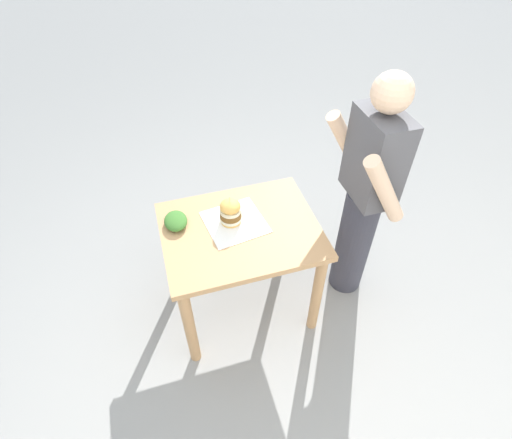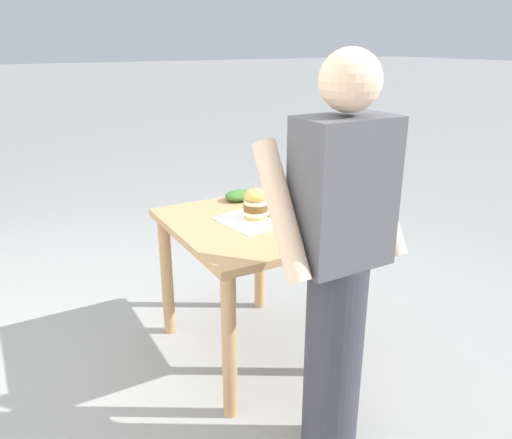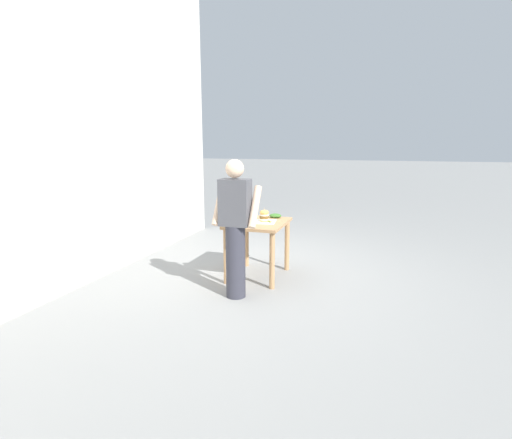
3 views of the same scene
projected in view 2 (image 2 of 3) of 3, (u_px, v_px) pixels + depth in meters
ground_plane at (248, 350)px, 2.91m from camera, size 80.00×80.00×0.00m
patio_table at (247, 250)px, 2.69m from camera, size 0.76×0.95×0.80m
serving_paper at (255, 219)px, 2.69m from camera, size 0.40×0.40×0.00m
sandwich at (256, 203)px, 2.68m from camera, size 0.14×0.14×0.20m
pickle_spear at (272, 215)px, 2.72m from camera, size 0.08×0.08×0.02m
side_salad at (239, 195)px, 3.00m from camera, size 0.18×0.14×0.06m
diner_across_table at (338, 265)px, 1.93m from camera, size 0.55×0.35×1.69m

